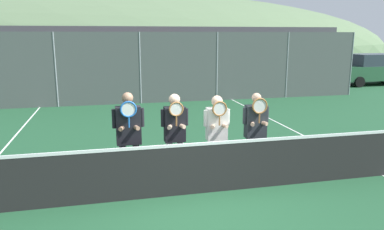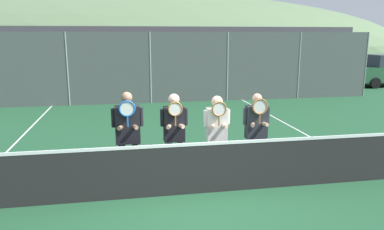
{
  "view_description": "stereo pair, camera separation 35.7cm",
  "coord_description": "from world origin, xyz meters",
  "px_view_note": "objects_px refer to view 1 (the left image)",
  "views": [
    {
      "loc": [
        -1.49,
        -6.32,
        2.9
      ],
      "look_at": [
        0.17,
        0.77,
        1.34
      ],
      "focal_mm": 35.0,
      "sensor_mm": 36.0,
      "label": 1
    },
    {
      "loc": [
        -1.14,
        -6.4,
        2.9
      ],
      "look_at": [
        0.17,
        0.77,
        1.34
      ],
      "focal_mm": 35.0,
      "sensor_mm": 36.0,
      "label": 2
    }
  ],
  "objects_px": {
    "player_leftmost": "(129,133)",
    "car_right_of_center": "(297,71)",
    "player_center_left": "(175,131)",
    "car_far_left": "(20,79)",
    "player_center_right": "(217,130)",
    "car_left_of_center": "(123,75)",
    "car_center": "(216,74)",
    "player_rightmost": "(256,129)",
    "car_far_right": "(372,69)"
  },
  "relations": [
    {
      "from": "player_center_left",
      "to": "car_right_of_center",
      "type": "distance_m",
      "value": 15.35
    },
    {
      "from": "player_center_left",
      "to": "car_far_right",
      "type": "bearing_deg",
      "value": 40.82
    },
    {
      "from": "player_rightmost",
      "to": "car_far_right",
      "type": "xyz_separation_m",
      "value": [
        12.52,
        12.3,
        -0.12
      ]
    },
    {
      "from": "player_leftmost",
      "to": "player_center_left",
      "type": "height_order",
      "value": "player_leftmost"
    },
    {
      "from": "car_center",
      "to": "car_far_right",
      "type": "relative_size",
      "value": 0.96
    },
    {
      "from": "car_far_right",
      "to": "car_left_of_center",
      "type": "bearing_deg",
      "value": 178.84
    },
    {
      "from": "player_rightmost",
      "to": "car_right_of_center",
      "type": "distance_m",
      "value": 14.44
    },
    {
      "from": "car_center",
      "to": "car_far_right",
      "type": "distance_m",
      "value": 9.71
    },
    {
      "from": "player_leftmost",
      "to": "car_left_of_center",
      "type": "distance_m",
      "value": 12.68
    },
    {
      "from": "car_center",
      "to": "car_right_of_center",
      "type": "relative_size",
      "value": 1.03
    },
    {
      "from": "player_center_left",
      "to": "car_far_right",
      "type": "relative_size",
      "value": 0.39
    },
    {
      "from": "player_center_left",
      "to": "car_center",
      "type": "relative_size",
      "value": 0.4
    },
    {
      "from": "player_leftmost",
      "to": "player_rightmost",
      "type": "bearing_deg",
      "value": 1.46
    },
    {
      "from": "car_far_left",
      "to": "car_left_of_center",
      "type": "bearing_deg",
      "value": 4.27
    },
    {
      "from": "player_leftmost",
      "to": "player_center_right",
      "type": "relative_size",
      "value": 1.08
    },
    {
      "from": "car_left_of_center",
      "to": "player_center_right",
      "type": "bearing_deg",
      "value": -84.51
    },
    {
      "from": "player_leftmost",
      "to": "player_center_left",
      "type": "distance_m",
      "value": 0.9
    },
    {
      "from": "player_center_left",
      "to": "player_rightmost",
      "type": "relative_size",
      "value": 1.02
    },
    {
      "from": "player_center_right",
      "to": "car_center",
      "type": "distance_m",
      "value": 12.55
    },
    {
      "from": "car_left_of_center",
      "to": "car_far_right",
      "type": "relative_size",
      "value": 0.94
    },
    {
      "from": "player_center_right",
      "to": "car_center",
      "type": "height_order",
      "value": "player_center_right"
    },
    {
      "from": "player_rightmost",
      "to": "car_far_left",
      "type": "height_order",
      "value": "player_rightmost"
    },
    {
      "from": "player_center_left",
      "to": "player_center_right",
      "type": "height_order",
      "value": "player_center_left"
    },
    {
      "from": "player_leftmost",
      "to": "player_center_right",
      "type": "bearing_deg",
      "value": 4.38
    },
    {
      "from": "car_left_of_center",
      "to": "car_center",
      "type": "bearing_deg",
      "value": -6.06
    },
    {
      "from": "player_center_right",
      "to": "player_center_left",
      "type": "bearing_deg",
      "value": -178.7
    },
    {
      "from": "player_center_right",
      "to": "car_far_right",
      "type": "bearing_deg",
      "value": 42.55
    },
    {
      "from": "player_center_left",
      "to": "car_far_left",
      "type": "relative_size",
      "value": 0.4
    },
    {
      "from": "player_leftmost",
      "to": "car_far_right",
      "type": "height_order",
      "value": "player_leftmost"
    },
    {
      "from": "player_leftmost",
      "to": "player_rightmost",
      "type": "height_order",
      "value": "player_leftmost"
    },
    {
      "from": "car_center",
      "to": "car_right_of_center",
      "type": "height_order",
      "value": "car_right_of_center"
    },
    {
      "from": "player_rightmost",
      "to": "car_far_left",
      "type": "distance_m",
      "value": 14.02
    },
    {
      "from": "car_center",
      "to": "car_right_of_center",
      "type": "xyz_separation_m",
      "value": [
        4.81,
        0.18,
        0.02
      ]
    },
    {
      "from": "player_center_left",
      "to": "car_left_of_center",
      "type": "xyz_separation_m",
      "value": [
        -0.35,
        12.55,
        -0.19
      ]
    },
    {
      "from": "player_rightmost",
      "to": "player_leftmost",
      "type": "bearing_deg",
      "value": -178.54
    },
    {
      "from": "player_leftmost",
      "to": "car_right_of_center",
      "type": "xyz_separation_m",
      "value": [
        10.18,
        12.33,
        -0.22
      ]
    },
    {
      "from": "player_center_left",
      "to": "car_far_right",
      "type": "xyz_separation_m",
      "value": [
        14.19,
        12.25,
        -0.14
      ]
    },
    {
      "from": "car_right_of_center",
      "to": "car_far_right",
      "type": "relative_size",
      "value": 0.94
    },
    {
      "from": "player_rightmost",
      "to": "player_center_right",
      "type": "bearing_deg",
      "value": 175.08
    },
    {
      "from": "car_far_left",
      "to": "car_center",
      "type": "xyz_separation_m",
      "value": [
        9.66,
        -0.15,
        0.0
      ]
    },
    {
      "from": "car_left_of_center",
      "to": "car_right_of_center",
      "type": "relative_size",
      "value": 1.0
    },
    {
      "from": "player_rightmost",
      "to": "car_left_of_center",
      "type": "distance_m",
      "value": 12.76
    },
    {
      "from": "player_center_right",
      "to": "car_center",
      "type": "relative_size",
      "value": 0.39
    },
    {
      "from": "player_center_left",
      "to": "player_center_right",
      "type": "bearing_deg",
      "value": 1.3
    },
    {
      "from": "player_leftmost",
      "to": "car_center",
      "type": "relative_size",
      "value": 0.42
    },
    {
      "from": "car_far_left",
      "to": "car_left_of_center",
      "type": "height_order",
      "value": "car_left_of_center"
    },
    {
      "from": "player_center_right",
      "to": "player_rightmost",
      "type": "distance_m",
      "value": 0.81
    },
    {
      "from": "player_center_left",
      "to": "car_center",
      "type": "bearing_deg",
      "value": 69.61
    },
    {
      "from": "car_center",
      "to": "player_center_right",
      "type": "bearing_deg",
      "value": -106.75
    },
    {
      "from": "player_rightmost",
      "to": "car_right_of_center",
      "type": "relative_size",
      "value": 0.41
    }
  ]
}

